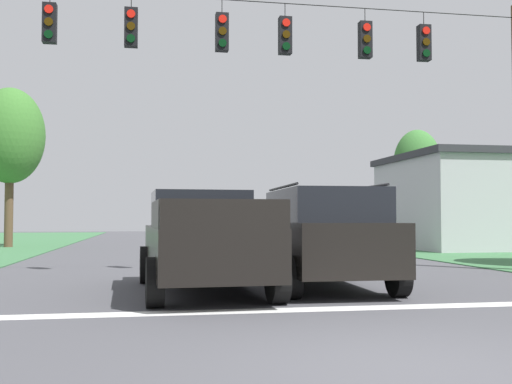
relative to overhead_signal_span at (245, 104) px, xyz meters
The scene contains 11 objects.
ground_plane 10.38m from the overhead_signal_span, 88.66° to the right, with size 120.00×120.00×0.00m, color #47474C.
stop_bar_stripe 7.13m from the overhead_signal_span, 87.78° to the right, with size 12.68×0.45×0.01m, color white.
lane_dash_0 4.28m from the overhead_signal_span, 52.65° to the left, with size 0.15×2.50×0.01m, color white.
lane_dash_1 8.10m from the overhead_signal_span, 88.16° to the left, with size 0.15×2.50×0.01m, color white.
lane_dash_2 16.54m from the overhead_signal_span, 89.21° to the left, with size 0.15×2.50×0.01m, color white.
overhead_signal_span is the anchor object (origin of this frame).
pickup_truck 4.75m from the overhead_signal_span, 112.66° to the right, with size 2.46×5.48×1.95m.
suv_black 4.49m from the overhead_signal_span, 68.87° to the right, with size 2.29×4.84×2.05m.
distant_car_crossing_white 14.92m from the overhead_signal_span, 78.65° to the left, with size 4.38×2.18×1.52m.
tree_roadside_far_right 18.17m from the overhead_signal_span, 119.64° to the left, with size 3.24×3.24×7.69m.
tree_roadside_left 21.88m from the overhead_signal_span, 54.23° to the left, with size 2.67×2.67×6.48m.
Camera 1 is at (-2.55, -5.42, 1.42)m, focal length 42.65 mm.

